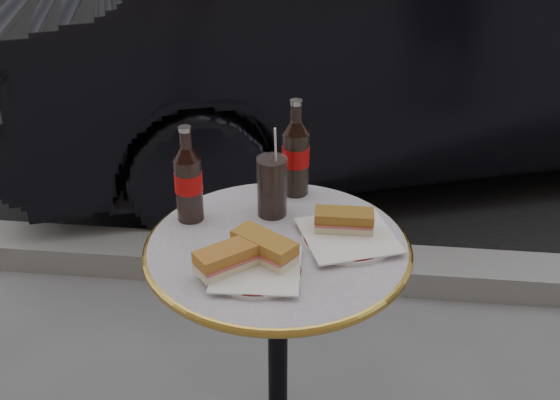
# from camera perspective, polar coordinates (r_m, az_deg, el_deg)

# --- Properties ---
(asphalt_road) EXTENTS (40.00, 8.00, 0.00)m
(asphalt_road) POSITION_cam_1_polar(r_m,az_deg,el_deg) (6.56, 4.93, 15.12)
(asphalt_road) COLOR black
(asphalt_road) RESTS_ON ground
(curb) EXTENTS (40.00, 0.20, 0.12)m
(curb) POSITION_cam_1_polar(r_m,az_deg,el_deg) (2.75, 1.95, -5.31)
(curb) COLOR gray
(curb) RESTS_ON ground
(bistro_table) EXTENTS (0.62, 0.62, 0.73)m
(bistro_table) POSITION_cam_1_polar(r_m,az_deg,el_deg) (1.85, -0.17, -13.12)
(bistro_table) COLOR #BAB2C4
(bistro_table) RESTS_ON ground
(plate_left) EXTENTS (0.22, 0.22, 0.01)m
(plate_left) POSITION_cam_1_polar(r_m,az_deg,el_deg) (1.52, -1.91, -5.81)
(plate_left) COLOR silver
(plate_left) RESTS_ON bistro_table
(plate_right) EXTENTS (0.25, 0.25, 0.01)m
(plate_right) POSITION_cam_1_polar(r_m,az_deg,el_deg) (1.64, 5.57, -3.10)
(plate_right) COLOR white
(plate_right) RESTS_ON bistro_table
(sandwich_left_a) EXTENTS (0.15, 0.15, 0.05)m
(sandwich_left_a) POSITION_cam_1_polar(r_m,az_deg,el_deg) (1.51, -4.20, -4.80)
(sandwich_left_a) COLOR #B06E2C
(sandwich_left_a) RESTS_ON plate_left
(sandwich_left_b) EXTENTS (0.16, 0.14, 0.05)m
(sandwich_left_b) POSITION_cam_1_polar(r_m,az_deg,el_deg) (1.54, -1.27, -3.96)
(sandwich_left_b) COLOR #A57129
(sandwich_left_b) RESTS_ON plate_left
(sandwich_right) EXTENTS (0.14, 0.07, 0.05)m
(sandwich_right) POSITION_cam_1_polar(r_m,az_deg,el_deg) (1.64, 5.22, -1.76)
(sandwich_right) COLOR olive
(sandwich_right) RESTS_ON plate_right
(cola_bottle_left) EXTENTS (0.08, 0.08, 0.24)m
(cola_bottle_left) POSITION_cam_1_polar(r_m,az_deg,el_deg) (1.67, -7.50, 2.12)
(cola_bottle_left) COLOR black
(cola_bottle_left) RESTS_ON bistro_table
(cola_bottle_right) EXTENTS (0.09, 0.09, 0.26)m
(cola_bottle_right) POSITION_cam_1_polar(r_m,az_deg,el_deg) (1.78, 1.28, 4.27)
(cola_bottle_right) COLOR black
(cola_bottle_right) RESTS_ON bistro_table
(cola_glass) EXTENTS (0.10, 0.10, 0.15)m
(cola_glass) POSITION_cam_1_polar(r_m,az_deg,el_deg) (1.70, -0.66, 1.12)
(cola_glass) COLOR black
(cola_glass) RESTS_ON bistro_table
(parked_car) EXTENTS (2.56, 4.13, 1.28)m
(parked_car) POSITION_cam_1_polar(r_m,az_deg,el_deg) (3.57, 11.32, 13.05)
(parked_car) COLOR black
(parked_car) RESTS_ON ground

